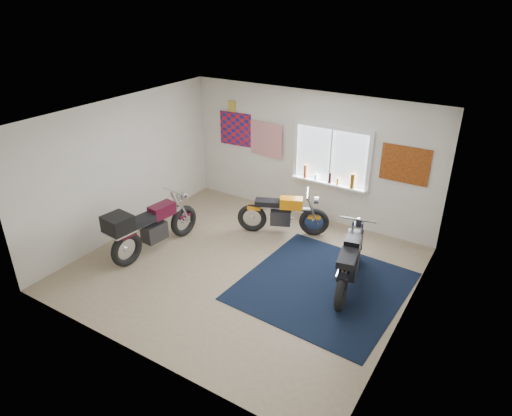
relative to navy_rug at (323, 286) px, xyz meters
The scene contains 10 objects.
ground 1.44m from the navy_rug, behind, with size 5.50×5.50×0.00m, color #9E896B.
room_shell 2.18m from the navy_rug, behind, with size 5.50×5.50×5.50m.
navy_rug is the anchor object (origin of this frame).
window_assembly 2.77m from the navy_rug, 112.48° to the left, with size 1.66×0.17×1.26m.
oil_bottles 2.52m from the navy_rug, 111.04° to the left, with size 1.11×0.09×0.30m.
flag_display 4.54m from the navy_rug, 146.05° to the left, with size 1.60×0.10×1.17m.
triumph_poster 2.77m from the navy_rug, 76.65° to the left, with size 0.90×0.03×0.70m, color #A54C14.
yellow_triumph 1.97m from the navy_rug, 139.50° to the left, with size 1.73×0.88×0.93m.
black_chrome_bike 0.61m from the navy_rug, 38.79° to the left, with size 0.64×1.94×1.00m.
maroon_tourer 3.31m from the navy_rug, 167.52° to the right, with size 0.70×2.03×1.03m.
Camera 1 is at (3.77, -5.66, 4.52)m, focal length 32.00 mm.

